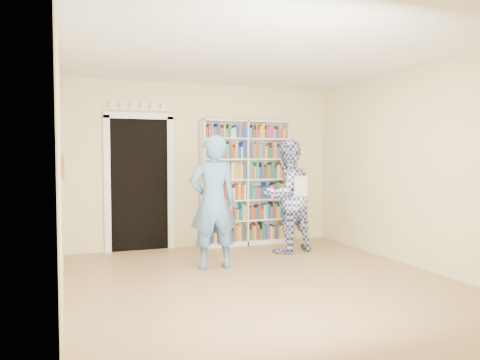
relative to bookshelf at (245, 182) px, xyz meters
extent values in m
plane|color=#AC7853|center=(-0.66, -2.34, -1.07)|extent=(5.00, 5.00, 0.00)
plane|color=white|center=(-0.66, -2.34, 1.63)|extent=(5.00, 5.00, 0.00)
plane|color=beige|center=(-0.66, 0.16, 0.28)|extent=(4.50, 0.00, 4.50)
plane|color=beige|center=(-2.91, -2.34, 0.28)|extent=(0.00, 5.00, 5.00)
plane|color=beige|center=(1.59, -2.34, 0.28)|extent=(0.00, 5.00, 5.00)
cube|color=white|center=(0.00, 0.00, -0.01)|extent=(1.53, 0.29, 2.11)
cube|color=white|center=(0.00, 0.00, -0.01)|extent=(0.02, 0.29, 2.11)
cube|color=black|center=(-1.76, 0.14, -0.02)|extent=(0.90, 0.03, 2.10)
cube|color=white|center=(-2.26, 0.12, -0.02)|extent=(0.10, 0.06, 2.20)
cube|color=white|center=(-1.26, 0.12, -0.02)|extent=(0.10, 0.06, 2.20)
cube|color=white|center=(-1.76, 0.12, 1.08)|extent=(1.10, 0.06, 0.10)
cube|color=white|center=(-1.76, 0.12, 1.18)|extent=(1.10, 0.08, 0.02)
cube|color=brown|center=(-2.89, -2.14, 0.33)|extent=(0.03, 0.25, 0.25)
imported|color=#5181B4|center=(-1.02, -1.45, -0.17)|extent=(0.66, 0.44, 1.79)
imported|color=navy|center=(0.38, -0.82, -0.18)|extent=(0.99, 0.85, 1.77)
cube|color=white|center=(0.48, -1.10, -0.01)|extent=(0.22, 0.01, 0.31)
camera|label=1|loc=(-2.87, -7.40, 0.45)|focal=35.00mm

